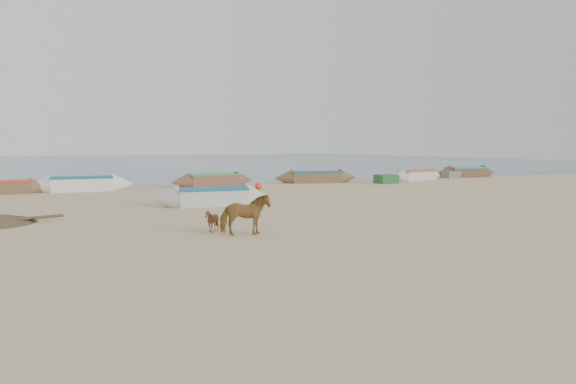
# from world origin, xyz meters

# --- Properties ---
(ground) EXTENTS (140.00, 140.00, 0.00)m
(ground) POSITION_xyz_m (0.00, 0.00, 0.00)
(ground) COLOR tan
(ground) RESTS_ON ground
(sea) EXTENTS (160.00, 160.00, 0.00)m
(sea) POSITION_xyz_m (0.00, 82.00, 0.01)
(sea) COLOR slate
(sea) RESTS_ON ground
(cow_adult) EXTENTS (1.67, 1.02, 1.32)m
(cow_adult) POSITION_xyz_m (-3.20, 0.57, 0.66)
(cow_adult) COLOR olive
(cow_adult) RESTS_ON ground
(calf_front) EXTENTS (0.73, 0.66, 0.76)m
(calf_front) POSITION_xyz_m (-3.94, 1.62, 0.38)
(calf_front) COLOR #5C2F1D
(calf_front) RESTS_ON ground
(near_canoe) EXTENTS (5.62, 1.99, 0.86)m
(near_canoe) POSITION_xyz_m (-1.40, 9.26, 0.43)
(near_canoe) COLOR beige
(near_canoe) RESTS_ON ground
(waterline_canoes) EXTENTS (58.20, 3.49, 0.91)m
(waterline_canoes) POSITION_xyz_m (0.73, 20.84, 0.42)
(waterline_canoes) COLOR brown
(waterline_canoes) RESTS_ON ground
(beach_clutter) EXTENTS (44.90, 5.05, 0.64)m
(beach_clutter) POSITION_xyz_m (5.12, 19.78, 0.30)
(beach_clutter) COLOR #306A32
(beach_clutter) RESTS_ON ground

